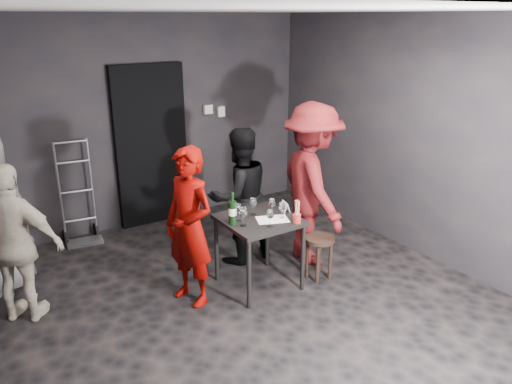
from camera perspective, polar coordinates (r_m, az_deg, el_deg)
floor at (r=5.03m, az=-0.60°, el=-12.35°), size 4.50×5.00×0.02m
ceiling at (r=4.28m, az=-0.73°, el=20.10°), size 4.50×5.00×0.02m
wall_back at (r=6.66m, az=-12.26°, el=7.75°), size 4.50×0.04×2.70m
wall_right at (r=5.94m, az=18.18°, el=5.82°), size 0.04×5.00×2.70m
doorway at (r=6.67m, az=-11.89°, el=5.15°), size 0.95×0.10×2.10m
wallbox_upper at (r=6.93m, az=-5.53°, el=9.39°), size 0.12×0.06×0.12m
wallbox_lower at (r=7.03m, az=-4.05°, el=9.17°), size 0.10×0.06×0.14m
hand_truck at (r=6.55m, az=-19.35°, el=-3.43°), size 0.43×0.35×1.28m
tasting_table at (r=5.02m, az=0.34°, el=-4.04°), size 0.72×0.72×0.75m
stool at (r=5.32m, az=7.25°, el=-6.19°), size 0.32×0.32×0.47m
server_red at (r=4.73m, az=-7.63°, el=-3.71°), size 0.55×0.68×1.61m
woman_black at (r=5.52m, az=-1.90°, el=-0.28°), size 0.77×0.43×1.58m
man_maroon at (r=5.44m, az=6.50°, el=2.67°), size 0.98×1.53×2.19m
bystander_cream at (r=4.92m, az=-25.79°, el=-5.48°), size 0.94×0.85×1.48m
tasting_mat at (r=4.95m, az=1.89°, el=-3.15°), size 0.36×0.30×0.00m
wine_glass_a at (r=4.76m, az=-1.48°, el=-2.75°), size 0.08×0.08×0.21m
wine_glass_b at (r=4.88m, az=-2.05°, el=-2.26°), size 0.09×0.09×0.20m
wine_glass_c at (r=5.03m, az=-0.31°, el=-1.58°), size 0.07×0.07×0.19m
wine_glass_d at (r=4.75m, az=1.63°, el=-2.93°), size 0.09×0.09×0.19m
wine_glass_e at (r=4.95m, az=2.97°, el=-2.02°), size 0.07×0.07×0.18m
wine_glass_f at (r=5.04m, az=1.85°, el=-1.61°), size 0.09×0.09×0.18m
wine_bottle at (r=4.81m, az=-2.70°, el=-2.25°), size 0.08×0.08×0.33m
breadstick_cup at (r=4.85m, az=4.72°, el=-2.28°), size 0.08×0.08×0.25m
reserved_card at (r=5.13m, az=3.19°, el=-1.70°), size 0.12×0.15×0.11m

